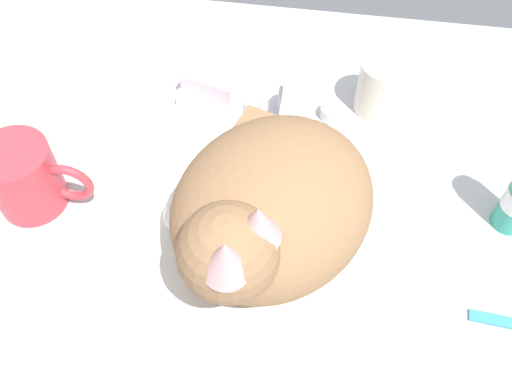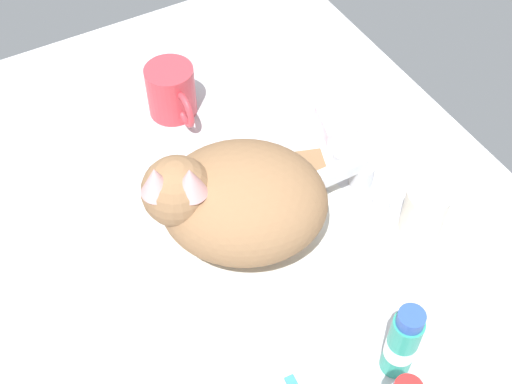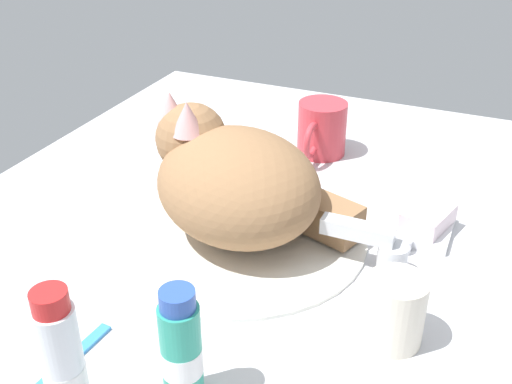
% 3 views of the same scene
% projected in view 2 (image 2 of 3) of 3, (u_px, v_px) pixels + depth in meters
% --- Properties ---
extents(ground_plane, '(1.10, 0.83, 0.03)m').
position_uv_depth(ground_plane, '(245.00, 241.00, 0.96)').
color(ground_plane, silver).
extents(sink_basin, '(0.33, 0.33, 0.01)m').
position_uv_depth(sink_basin, '(245.00, 233.00, 0.94)').
color(sink_basin, silver).
rests_on(sink_basin, ground_plane).
extents(faucet, '(0.13, 0.11, 0.06)m').
position_uv_depth(faucet, '(355.00, 175.00, 0.98)').
color(faucet, silver).
rests_on(faucet, ground_plane).
extents(cat, '(0.28, 0.30, 0.16)m').
position_uv_depth(cat, '(235.00, 199.00, 0.89)').
color(cat, '#936B47').
rests_on(cat, sink_basin).
extents(coffee_mug, '(0.12, 0.08, 0.09)m').
position_uv_depth(coffee_mug, '(172.00, 92.00, 1.07)').
color(coffee_mug, '#C63842').
rests_on(coffee_mug, ground_plane).
extents(rinse_cup, '(0.06, 0.06, 0.08)m').
position_uv_depth(rinse_cup, '(424.00, 211.00, 0.93)').
color(rinse_cup, silver).
rests_on(rinse_cup, ground_plane).
extents(soap_dish, '(0.09, 0.06, 0.01)m').
position_uv_depth(soap_dish, '(334.00, 131.00, 1.07)').
color(soap_dish, white).
rests_on(soap_dish, ground_plane).
extents(soap_bar, '(0.08, 0.07, 0.03)m').
position_uv_depth(soap_bar, '(335.00, 123.00, 1.06)').
color(soap_bar, silver).
rests_on(soap_bar, soap_dish).
extents(toothpaste_bottle, '(0.04, 0.04, 0.12)m').
position_uv_depth(toothpaste_bottle, '(402.00, 343.00, 0.78)').
color(toothpaste_bottle, teal).
rests_on(toothpaste_bottle, ground_plane).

